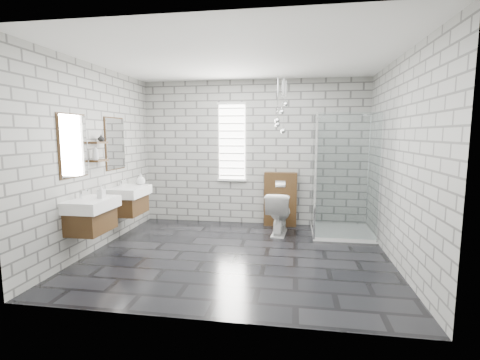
% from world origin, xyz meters
% --- Properties ---
extents(floor, '(4.20, 3.60, 0.02)m').
position_xyz_m(floor, '(0.00, 0.00, -0.01)').
color(floor, black).
rests_on(floor, ground).
extents(ceiling, '(4.20, 3.60, 0.02)m').
position_xyz_m(ceiling, '(0.00, 0.00, 2.71)').
color(ceiling, white).
rests_on(ceiling, wall_back).
extents(wall_back, '(4.20, 0.02, 2.70)m').
position_xyz_m(wall_back, '(0.00, 1.81, 1.35)').
color(wall_back, '#A09F9A').
rests_on(wall_back, floor).
extents(wall_front, '(4.20, 0.02, 2.70)m').
position_xyz_m(wall_front, '(0.00, -1.81, 1.35)').
color(wall_front, '#A09F9A').
rests_on(wall_front, floor).
extents(wall_left, '(0.02, 3.60, 2.70)m').
position_xyz_m(wall_left, '(-2.11, 0.00, 1.35)').
color(wall_left, '#A09F9A').
rests_on(wall_left, floor).
extents(wall_right, '(0.02, 3.60, 2.70)m').
position_xyz_m(wall_right, '(2.11, 0.00, 1.35)').
color(wall_right, '#A09F9A').
rests_on(wall_right, floor).
extents(vanity_left, '(0.47, 0.70, 1.57)m').
position_xyz_m(vanity_left, '(-1.91, -0.55, 0.76)').
color(vanity_left, '#472E16').
rests_on(vanity_left, wall_left).
extents(vanity_right, '(0.47, 0.70, 1.57)m').
position_xyz_m(vanity_right, '(-1.91, 0.52, 0.76)').
color(vanity_right, '#472E16').
rests_on(vanity_right, wall_left).
extents(shelf_lower, '(0.14, 0.30, 0.03)m').
position_xyz_m(shelf_lower, '(-2.03, -0.05, 1.32)').
color(shelf_lower, '#472E16').
rests_on(shelf_lower, wall_left).
extents(shelf_upper, '(0.14, 0.30, 0.03)m').
position_xyz_m(shelf_upper, '(-2.03, -0.05, 1.58)').
color(shelf_upper, '#472E16').
rests_on(shelf_upper, wall_left).
extents(window, '(0.56, 0.05, 1.48)m').
position_xyz_m(window, '(-0.40, 1.78, 1.55)').
color(window, white).
rests_on(window, wall_back).
extents(cistern_panel, '(0.60, 0.20, 1.00)m').
position_xyz_m(cistern_panel, '(0.53, 1.70, 0.50)').
color(cistern_panel, '#472E16').
rests_on(cistern_panel, floor).
extents(flush_plate, '(0.18, 0.01, 0.12)m').
position_xyz_m(flush_plate, '(0.53, 1.60, 0.80)').
color(flush_plate, silver).
rests_on(flush_plate, cistern_panel).
extents(shower_enclosure, '(1.00, 1.00, 2.03)m').
position_xyz_m(shower_enclosure, '(1.50, 1.18, 0.50)').
color(shower_enclosure, white).
rests_on(shower_enclosure, floor).
extents(pendant_cluster, '(0.22, 0.26, 0.99)m').
position_xyz_m(pendant_cluster, '(0.53, 1.37, 1.98)').
color(pendant_cluster, silver).
rests_on(pendant_cluster, ceiling).
extents(toilet, '(0.46, 0.74, 0.72)m').
position_xyz_m(toilet, '(0.53, 1.14, 0.36)').
color(toilet, white).
rests_on(toilet, floor).
extents(soap_bottle_a, '(0.09, 0.09, 0.18)m').
position_xyz_m(soap_bottle_a, '(-1.77, -0.48, 0.94)').
color(soap_bottle_a, '#B2B2B2').
rests_on(soap_bottle_a, vanity_left).
extents(soap_bottle_b, '(0.19, 0.19, 0.19)m').
position_xyz_m(soap_bottle_b, '(-1.79, 0.79, 0.94)').
color(soap_bottle_b, '#B2B2B2').
rests_on(soap_bottle_b, vanity_right).
extents(soap_bottle_c, '(0.10, 0.10, 0.22)m').
position_xyz_m(soap_bottle_c, '(-2.02, -0.16, 1.44)').
color(soap_bottle_c, '#B2B2B2').
rests_on(soap_bottle_c, shelf_lower).
extents(vase, '(0.11, 0.11, 0.10)m').
position_xyz_m(vase, '(-2.02, 0.01, 1.65)').
color(vase, '#B2B2B2').
rests_on(vase, shelf_upper).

